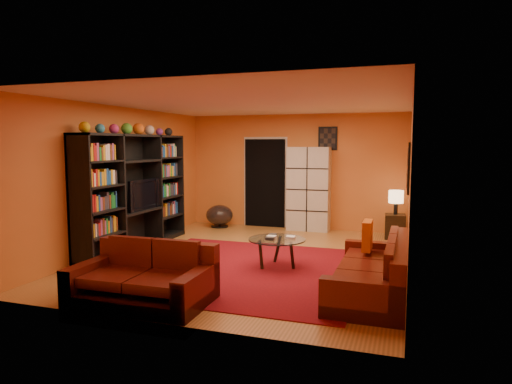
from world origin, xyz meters
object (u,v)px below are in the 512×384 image
(sofa, at_px, (377,272))
(coffee_table, at_px, (277,242))
(entertainment_unit, at_px, (135,192))
(tv, at_px, (140,194))
(loveseat, at_px, (146,278))
(bowl_chair, at_px, (220,215))
(storage_cabinet, at_px, (309,189))
(side_table, at_px, (395,227))
(table_lamp, at_px, (396,197))

(sofa, xyz_separation_m, coffee_table, (-1.58, 0.80, 0.12))
(entertainment_unit, relative_size, tv, 3.08)
(loveseat, height_order, bowl_chair, loveseat)
(storage_cabinet, relative_size, side_table, 3.73)
(loveseat, bearing_deg, side_table, -30.81)
(entertainment_unit, height_order, table_lamp, entertainment_unit)
(tv, bearing_deg, entertainment_unit, 151.55)
(tv, relative_size, side_table, 1.95)
(table_lamp, bearing_deg, bowl_chair, 179.24)
(tv, height_order, storage_cabinet, storage_cabinet)
(bowl_chair, bearing_deg, storage_cabinet, 8.38)
(bowl_chair, distance_m, table_lamp, 3.96)
(coffee_table, distance_m, storage_cabinet, 3.27)
(storage_cabinet, xyz_separation_m, table_lamp, (1.88, -0.35, -0.08))
(coffee_table, xyz_separation_m, side_table, (1.69, 2.87, -0.16))
(entertainment_unit, height_order, coffee_table, entertainment_unit)
(loveseat, relative_size, side_table, 3.31)
(tv, bearing_deg, loveseat, -146.21)
(side_table, bearing_deg, table_lamp, 0.00)
(sofa, distance_m, storage_cabinet, 4.45)
(loveseat, bearing_deg, tv, 32.91)
(tv, xyz_separation_m, side_table, (4.47, 2.36, -0.75))
(tv, xyz_separation_m, coffee_table, (2.79, -0.52, -0.59))
(coffee_table, xyz_separation_m, storage_cabinet, (-0.19, 3.23, 0.53))
(sofa, bearing_deg, entertainment_unit, 164.74)
(sofa, height_order, bowl_chair, sofa)
(loveseat, bearing_deg, entertainment_unit, 34.71)
(tv, height_order, table_lamp, tv)
(coffee_table, relative_size, storage_cabinet, 0.48)
(sofa, xyz_separation_m, storage_cabinet, (-1.76, 4.03, 0.65))
(entertainment_unit, xyz_separation_m, storage_cabinet, (2.65, 2.80, -0.12))
(tv, xyz_separation_m, sofa, (4.36, -1.32, -0.72))
(storage_cabinet, relative_size, table_lamp, 3.79)
(table_lamp, bearing_deg, entertainment_unit, -151.59)
(coffee_table, distance_m, bowl_chair, 3.68)
(tv, distance_m, loveseat, 3.10)
(coffee_table, height_order, side_table, side_table)
(sofa, bearing_deg, bowl_chair, 135.86)
(storage_cabinet, bearing_deg, entertainment_unit, -133.31)
(table_lamp, bearing_deg, sofa, -91.74)
(entertainment_unit, distance_m, tv, 0.12)
(loveseat, distance_m, side_table, 5.61)
(storage_cabinet, height_order, bowl_chair, storage_cabinet)
(bowl_chair, bearing_deg, entertainment_unit, -103.74)
(coffee_table, xyz_separation_m, bowl_chair, (-2.23, 2.93, -0.13))
(entertainment_unit, bearing_deg, sofa, -15.57)
(sofa, relative_size, bowl_chair, 3.59)
(tv, xyz_separation_m, loveseat, (1.68, -2.50, -0.72))
(entertainment_unit, distance_m, loveseat, 3.06)
(entertainment_unit, xyz_separation_m, side_table, (4.53, 2.45, -0.80))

